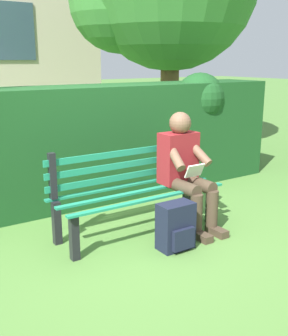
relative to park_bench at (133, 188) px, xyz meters
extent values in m
plane|color=#517F38|center=(0.00, 0.09, -0.43)|extent=(60.00, 60.00, 0.00)
cube|color=black|center=(-0.77, 0.28, -0.23)|extent=(0.07, 0.07, 0.41)
cube|color=black|center=(0.77, 0.28, -0.23)|extent=(0.07, 0.07, 0.41)
cube|color=black|center=(-0.77, -0.10, -0.23)|extent=(0.07, 0.07, 0.41)
cube|color=black|center=(0.77, -0.10, -0.23)|extent=(0.07, 0.07, 0.41)
cube|color=#1E8460|center=(0.00, -0.15, -0.01)|extent=(1.70, 0.06, 0.02)
cube|color=#1E8460|center=(0.00, 0.09, -0.01)|extent=(1.70, 0.06, 0.02)
cube|color=#1E8460|center=(0.00, 0.33, -0.01)|extent=(1.70, 0.06, 0.02)
cube|color=black|center=(-0.77, -0.14, 0.21)|extent=(0.06, 0.06, 0.43)
cube|color=black|center=(0.77, -0.14, 0.21)|extent=(0.06, 0.06, 0.43)
cube|color=#1E8460|center=(0.00, -0.14, 0.09)|extent=(1.70, 0.02, 0.06)
cube|color=#1E8460|center=(0.00, -0.14, 0.21)|extent=(1.70, 0.02, 0.06)
cube|color=#1E8460|center=(0.00, -0.14, 0.33)|extent=(1.70, 0.02, 0.06)
cube|color=maroon|center=(-0.50, 0.07, 0.26)|extent=(0.38, 0.22, 0.52)
sphere|color=brown|center=(-0.50, 0.09, 0.61)|extent=(0.22, 0.22, 0.22)
cylinder|color=#473828|center=(-0.60, 0.28, 0.02)|extent=(0.13, 0.42, 0.13)
cylinder|color=#473828|center=(-0.40, 0.28, 0.02)|extent=(0.13, 0.42, 0.13)
cylinder|color=#473828|center=(-0.60, 0.49, -0.22)|extent=(0.12, 0.12, 0.43)
cylinder|color=#473828|center=(-0.40, 0.49, -0.22)|extent=(0.12, 0.12, 0.43)
cube|color=#473828|center=(-0.60, 0.57, -0.40)|extent=(0.10, 0.24, 0.07)
cube|color=#473828|center=(-0.40, 0.57, -0.40)|extent=(0.10, 0.24, 0.07)
cylinder|color=brown|center=(-0.65, 0.21, 0.32)|extent=(0.14, 0.32, 0.26)
cylinder|color=brown|center=(-0.35, 0.21, 0.32)|extent=(0.14, 0.32, 0.26)
cube|color=white|center=(-0.50, 0.33, 0.18)|extent=(0.20, 0.07, 0.13)
cube|color=#19471E|center=(-0.23, -1.15, 0.25)|extent=(4.99, 0.74, 1.36)
sphere|color=#19471E|center=(-1.73, -1.04, 0.73)|extent=(0.67, 0.67, 0.67)
cylinder|color=brown|center=(-2.68, -2.97, 0.63)|extent=(0.34, 0.34, 2.13)
sphere|color=#387A33|center=(-1.92, -3.43, 2.23)|extent=(1.83, 1.83, 1.83)
cube|color=#334756|center=(-0.80, -6.05, 1.82)|extent=(0.90, 0.04, 1.20)
cube|color=#191E33|center=(-0.08, 0.58, -0.22)|extent=(0.32, 0.19, 0.43)
cube|color=#191E33|center=(-0.08, 0.70, -0.30)|extent=(0.22, 0.04, 0.19)
cylinder|color=#191E33|center=(-0.18, 0.47, -0.20)|extent=(0.04, 0.04, 0.26)
cylinder|color=#191E33|center=(0.02, 0.47, -0.20)|extent=(0.04, 0.04, 0.26)
camera|label=1|loc=(2.09, 3.32, 1.22)|focal=44.73mm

